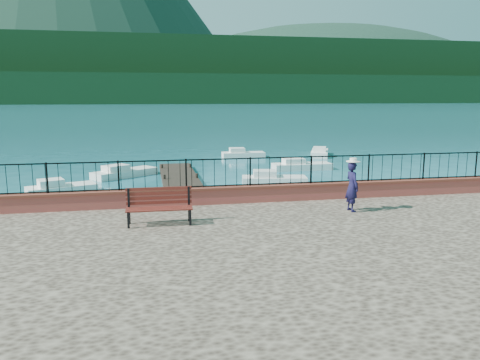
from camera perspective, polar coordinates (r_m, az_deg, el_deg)
name	(u,v)px	position (r m, az deg, el deg)	size (l,w,h in m)	color
ground	(289,273)	(13.29, 6.01, -11.18)	(2000.00, 2000.00, 0.00)	#19596B
parapet	(258,193)	(16.29, 2.27, -1.64)	(28.00, 0.46, 0.58)	#A33A3B
railing	(259,172)	(16.15, 2.29, 1.01)	(27.00, 0.05, 0.95)	black
dock	(183,188)	(24.32, -6.92, -0.96)	(2.00, 16.00, 0.30)	#2D231C
far_forest	(152,89)	(311.85, -10.71, 10.81)	(900.00, 60.00, 18.00)	black
foothills	(150,73)	(372.22, -10.89, 12.69)	(900.00, 120.00, 44.00)	black
companion_hill	(325,100)	(614.03, 10.31, 9.61)	(448.00, 384.00, 180.00)	#142D23
park_bench	(160,214)	(13.61, -9.79, -4.08)	(1.89, 0.65, 1.04)	black
person	(352,187)	(15.26, 13.50, -0.79)	(0.58, 0.38, 1.59)	black
hat	(353,160)	(15.13, 13.64, 2.40)	(0.44, 0.44, 0.12)	white
boat_0	(62,186)	(25.06, -20.92, -0.66)	(3.28, 1.30, 0.80)	white
boat_1	(274,177)	(25.99, 4.20, 0.36)	(3.54, 1.30, 0.80)	silver
boat_2	(302,164)	(31.30, 7.56, 1.98)	(3.88, 1.30, 0.80)	white
boat_3	(125,170)	(29.16, -13.89, 1.17)	(4.00, 1.30, 0.80)	silver
boat_4	(243,152)	(37.23, 0.41, 3.38)	(3.34, 1.30, 0.80)	silver
boat_5	(320,151)	(38.90, 9.69, 3.53)	(3.75, 1.30, 0.80)	silver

